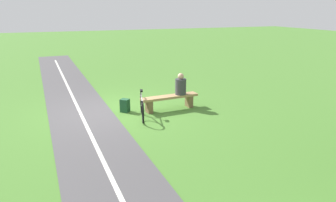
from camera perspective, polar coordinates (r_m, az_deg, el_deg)
name	(u,v)px	position (r m, az deg, el deg)	size (l,w,h in m)	color
ground_plane	(113,112)	(10.60, -10.02, -1.92)	(80.00, 80.00, 0.00)	#477A2D
paved_path	(109,173)	(6.82, -10.85, -12.84)	(2.01, 36.00, 0.02)	#4C494C
path_centre_line	(109,172)	(6.82, -10.85, -12.77)	(0.10, 32.00, 0.00)	silver
bench	(170,100)	(10.55, 0.31, 0.23)	(2.04, 0.49, 0.49)	#A88456
person_seated	(181,86)	(10.61, 2.35, 2.85)	(0.40, 0.40, 0.74)	#38383D
bicycle	(142,107)	(9.80, -4.81, -1.03)	(0.45, 1.64, 0.87)	black
backpack	(125,106)	(10.45, -7.90, -0.83)	(0.36, 0.36, 0.44)	#1E4C2D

